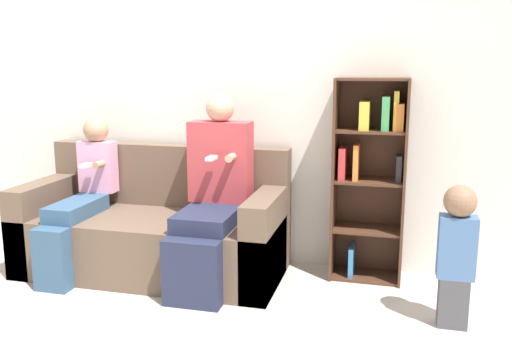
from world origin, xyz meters
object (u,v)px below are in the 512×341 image
object	(u,v)px
couch	(155,232)
toddler_standing	(457,250)
child_seated	(80,196)
adult_seated	(213,189)
bookshelf	(370,170)

from	to	relation	value
couch	toddler_standing	xyz separation A→B (m)	(2.03, -0.38, 0.16)
toddler_standing	couch	bearing A→B (deg)	169.47
couch	child_seated	xyz separation A→B (m)	(-0.51, -0.13, 0.27)
couch	toddler_standing	distance (m)	2.07
couch	toddler_standing	bearing A→B (deg)	-10.53
adult_seated	child_seated	world-z (taller)	adult_seated
toddler_standing	bookshelf	size ratio (longest dim) A/B	0.59
couch	bookshelf	xyz separation A→B (m)	(1.51, 0.28, 0.48)
adult_seated	toddler_standing	bearing A→B (deg)	-10.65
bookshelf	child_seated	bearing A→B (deg)	-168.58
child_seated	bookshelf	bearing A→B (deg)	11.42
adult_seated	toddler_standing	xyz separation A→B (m)	(1.55, -0.29, -0.20)
child_seated	toddler_standing	xyz separation A→B (m)	(2.54, -0.25, -0.10)
couch	toddler_standing	size ratio (longest dim) A/B	2.25
toddler_standing	bookshelf	bearing A→B (deg)	128.46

